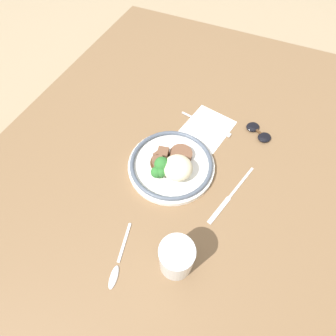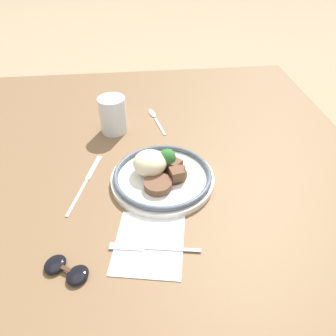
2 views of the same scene
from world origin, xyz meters
name	(u,v)px [view 1 (image 1 of 2)]	position (x,y,z in m)	size (l,w,h in m)	color
ground_plane	(191,167)	(0.00, 0.00, 0.00)	(8.00, 8.00, 0.00)	#998466
dining_table	(191,163)	(0.00, 0.00, 0.02)	(1.44, 1.18, 0.04)	brown
napkin	(206,128)	(-0.13, 0.00, 0.04)	(0.18, 0.16, 0.00)	white
plate	(172,165)	(0.05, -0.04, 0.06)	(0.25, 0.25, 0.07)	white
juice_glass	(176,259)	(0.29, 0.08, 0.09)	(0.08, 0.08, 0.11)	orange
fork	(210,126)	(-0.15, 0.01, 0.04)	(0.04, 0.18, 0.00)	silver
knife	(230,196)	(0.07, 0.14, 0.04)	(0.21, 0.07, 0.00)	silver
spoon	(117,268)	(0.36, -0.05, 0.04)	(0.16, 0.05, 0.01)	silver
sunglasses	(258,132)	(-0.18, 0.16, 0.05)	(0.09, 0.10, 0.01)	black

